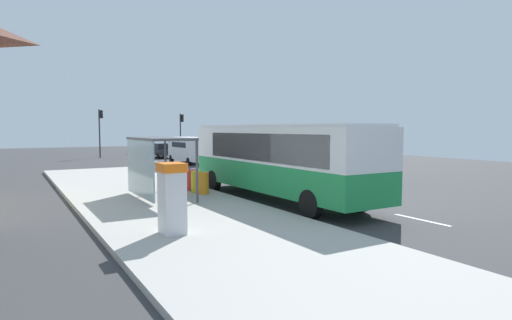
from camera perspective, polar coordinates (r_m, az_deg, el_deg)
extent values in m
cube|color=#38383A|center=(31.55, -8.81, -1.38)|extent=(56.00, 92.00, 0.04)
cube|color=#ADAAA3|center=(18.19, -13.62, -5.23)|extent=(6.20, 30.00, 0.18)
cube|color=silver|center=(15.27, 21.38, -7.53)|extent=(0.16, 2.20, 0.01)
cube|color=silver|center=(18.71, 9.22, -5.16)|extent=(0.16, 2.20, 0.01)
cube|color=silver|center=(22.74, 1.14, -3.44)|extent=(0.16, 2.20, 0.01)
cube|color=silver|center=(27.09, -4.41, -2.21)|extent=(0.16, 2.20, 0.01)
cube|color=silver|center=(31.64, -8.39, -1.32)|extent=(0.16, 2.20, 0.01)
cube|color=silver|center=(36.30, -11.36, -0.64)|extent=(0.16, 2.20, 0.01)
cube|color=silver|center=(41.05, -13.65, -0.13)|extent=(0.16, 2.20, 0.01)
cube|color=silver|center=(45.85, -15.46, 0.29)|extent=(0.16, 2.20, 0.01)
cube|color=#1E8C47|center=(18.03, 2.92, -2.04)|extent=(2.58, 11.02, 1.15)
cube|color=silver|center=(17.93, 2.93, 2.09)|extent=(2.58, 11.02, 1.45)
cube|color=silver|center=(17.92, 2.94, 4.57)|extent=(2.45, 10.80, 0.12)
cube|color=black|center=(22.66, -4.76, 2.35)|extent=(2.30, 0.14, 1.22)
cube|color=black|center=(16.86, 0.46, 1.72)|extent=(0.14, 8.58, 1.10)
cylinder|color=black|center=(20.92, -5.64, -2.77)|extent=(0.29, 1.00, 1.00)
cylinder|color=black|center=(21.97, -0.30, -2.41)|extent=(0.29, 1.00, 1.00)
cylinder|color=black|center=(14.48, 7.36, -5.91)|extent=(0.29, 1.00, 1.00)
cylinder|color=black|center=(15.96, 13.77, -5.05)|extent=(0.29, 1.00, 1.00)
cube|color=white|center=(37.58, -8.95, 1.56)|extent=(2.14, 5.25, 1.96)
cube|color=black|center=(37.57, -8.95, 2.07)|extent=(2.12, 3.17, 0.44)
cylinder|color=black|center=(36.19, -6.38, -0.07)|extent=(0.24, 0.69, 0.68)
cylinder|color=black|center=(35.45, -9.00, -0.19)|extent=(0.24, 0.69, 0.68)
cylinder|color=black|center=(39.82, -8.87, 0.30)|extent=(0.24, 0.69, 0.68)
cylinder|color=black|center=(39.16, -11.29, 0.20)|extent=(0.24, 0.69, 0.68)
cube|color=black|center=(51.59, -14.84, 1.40)|extent=(1.92, 4.45, 0.60)
cube|color=black|center=(51.38, -14.79, 2.06)|extent=(1.65, 2.42, 0.60)
cylinder|color=black|center=(52.81, -16.17, 1.11)|extent=(0.22, 0.65, 0.64)
cylinder|color=black|center=(53.28, -14.47, 1.17)|extent=(0.22, 0.65, 0.64)
cylinder|color=black|center=(49.94, -15.23, 0.96)|extent=(0.22, 0.65, 0.64)
cylinder|color=black|center=(50.43, -13.44, 1.03)|extent=(0.22, 0.65, 0.64)
cube|color=black|center=(45.47, -12.67, 1.08)|extent=(1.98, 4.47, 0.60)
cube|color=black|center=(45.26, -12.59, 1.83)|extent=(1.68, 2.44, 0.60)
cylinder|color=black|center=(46.63, -14.24, 0.76)|extent=(0.23, 0.65, 0.64)
cylinder|color=black|center=(47.18, -12.36, 0.83)|extent=(0.23, 0.65, 0.64)
cylinder|color=black|center=(43.80, -12.99, 0.57)|extent=(0.23, 0.65, 0.64)
cylinder|color=black|center=(44.38, -11.00, 0.64)|extent=(0.23, 0.65, 0.64)
cube|color=silver|center=(11.79, -11.22, -5.68)|extent=(0.60, 0.70, 1.70)
cube|color=orange|center=(11.66, -11.29, -0.98)|extent=(0.66, 0.76, 0.24)
cube|color=black|center=(11.85, -9.82, -4.28)|extent=(0.03, 0.36, 0.44)
cylinder|color=orange|center=(18.80, -7.16, -3.10)|extent=(0.52, 0.52, 0.95)
cylinder|color=yellow|center=(19.44, -7.97, -2.86)|extent=(0.52, 0.52, 0.95)
cylinder|color=red|center=(20.08, -8.74, -2.64)|extent=(0.52, 0.52, 0.95)
cylinder|color=blue|center=(20.73, -9.46, -2.44)|extent=(0.52, 0.52, 0.95)
cylinder|color=#2D2D2D|center=(48.79, -10.13, 3.37)|extent=(0.14, 0.14, 4.72)
cube|color=black|center=(48.88, -9.92, 5.56)|extent=(0.24, 0.28, 0.84)
sphere|color=#360606|center=(48.93, -9.79, 5.89)|extent=(0.16, 0.16, 0.16)
sphere|color=#3C2C03|center=(48.92, -9.78, 5.56)|extent=(0.16, 0.16, 0.16)
sphere|color=green|center=(48.91, -9.78, 5.23)|extent=(0.16, 0.16, 0.16)
cylinder|color=#2D2D2D|center=(47.29, -20.31, 3.35)|extent=(0.14, 0.14, 5.05)
cube|color=black|center=(47.35, -20.11, 5.80)|extent=(0.24, 0.28, 0.84)
sphere|color=red|center=(47.38, -19.97, 6.14)|extent=(0.16, 0.16, 0.16)
sphere|color=#3C2C03|center=(47.37, -19.96, 5.81)|extent=(0.16, 0.16, 0.16)
sphere|color=black|center=(47.37, -19.96, 5.47)|extent=(0.16, 0.16, 0.16)
cube|color=#4C4C51|center=(18.01, -12.81, 2.82)|extent=(1.80, 4.00, 0.10)
cube|color=#8CA5B2|center=(17.84, -15.35, -1.11)|extent=(0.06, 3.80, 2.30)
cylinder|color=#4C4C51|center=(16.59, -7.94, -1.49)|extent=(0.10, 0.10, 2.44)
cylinder|color=#4C4C51|center=(20.14, -12.09, -0.54)|extent=(0.10, 0.10, 2.44)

